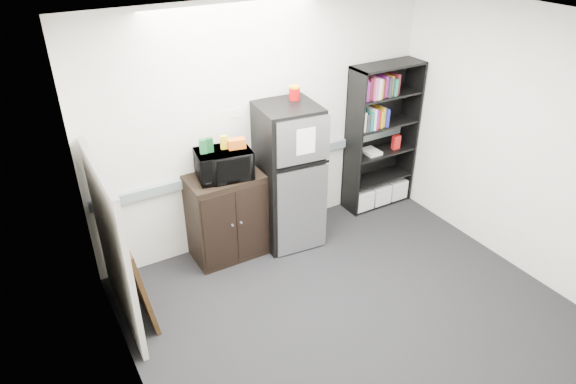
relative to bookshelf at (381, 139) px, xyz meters
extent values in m
plane|color=black|center=(-1.53, -1.57, -0.91)|extent=(4.00, 4.00, 0.00)
cube|color=silver|center=(-1.53, 0.18, 0.44)|extent=(4.00, 0.02, 2.70)
cube|color=silver|center=(0.47, -1.57, 0.44)|extent=(0.02, 3.50, 2.70)
cube|color=silver|center=(-3.53, -1.57, 0.44)|extent=(0.02, 3.50, 2.70)
cube|color=white|center=(-1.53, -1.57, 1.79)|extent=(4.00, 3.50, 0.02)
cube|color=slate|center=(-1.53, 0.15, -0.01)|extent=(3.92, 0.05, 0.10)
cube|color=white|center=(-1.88, 0.18, 0.64)|extent=(0.14, 0.00, 0.10)
cube|color=black|center=(-0.44, -0.01, 0.01)|extent=(0.02, 0.34, 1.85)
cube|color=black|center=(0.44, -0.01, 0.01)|extent=(0.02, 0.34, 1.85)
cube|color=black|center=(0.00, 0.16, 0.01)|extent=(0.90, 0.02, 1.85)
cube|color=black|center=(0.00, -0.01, 0.92)|extent=(0.90, 0.34, 0.02)
cube|color=black|center=(0.00, -0.01, -0.89)|extent=(0.85, 0.32, 0.03)
cube|color=black|center=(0.00, -0.01, -0.54)|extent=(0.85, 0.32, 0.03)
cube|color=black|center=(0.00, -0.01, -0.17)|extent=(0.85, 0.32, 0.02)
cube|color=black|center=(0.00, -0.01, 0.20)|extent=(0.85, 0.32, 0.02)
cube|color=black|center=(0.00, -0.01, 0.57)|extent=(0.85, 0.32, 0.02)
cube|color=silver|center=(-0.28, -0.02, -0.76)|extent=(0.25, 0.30, 0.25)
cube|color=silver|center=(0.00, -0.02, -0.76)|extent=(0.25, 0.30, 0.25)
cube|color=silver|center=(0.28, -0.02, -0.76)|extent=(0.25, 0.30, 0.25)
cube|color=#A8A395|center=(-3.43, -0.49, -0.11)|extent=(0.05, 1.30, 1.60)
cube|color=#B2B2B7|center=(-3.43, -0.49, 0.70)|extent=(0.06, 1.30, 0.02)
cube|color=black|center=(-2.15, -0.06, -0.42)|extent=(0.79, 0.49, 0.98)
cube|color=black|center=(-2.34, -0.31, -0.42)|extent=(0.36, 0.01, 0.87)
cube|color=black|center=(-1.96, -0.31, -0.42)|extent=(0.36, 0.01, 0.87)
cylinder|color=#B2B2B7|center=(-2.20, -0.33, -0.37)|extent=(0.02, 0.02, 0.02)
cylinder|color=#B2B2B7|center=(-2.10, -0.33, -0.37)|extent=(0.02, 0.02, 0.02)
imported|color=black|center=(-2.15, -0.08, 0.22)|extent=(0.60, 0.45, 0.31)
cube|color=#175329|center=(-2.34, -0.05, 0.45)|extent=(0.08, 0.06, 0.15)
cube|color=#0D3B1B|center=(-2.28, -0.05, 0.45)|extent=(0.08, 0.06, 0.15)
cube|color=yellow|center=(-2.12, -0.05, 0.45)|extent=(0.08, 0.07, 0.14)
cube|color=#D35E15|center=(-2.00, -0.10, 0.43)|extent=(0.20, 0.13, 0.10)
cube|color=black|center=(-1.43, -0.14, -0.10)|extent=(0.68, 0.68, 1.63)
cube|color=#BCBCC1|center=(-1.43, -0.46, 0.46)|extent=(0.60, 0.08, 0.49)
cube|color=#BCBCC1|center=(-1.43, -0.46, -0.37)|extent=(0.60, 0.08, 1.05)
cube|color=black|center=(-1.43, -0.47, 0.18)|extent=(0.59, 0.06, 0.03)
cube|color=white|center=(-1.41, -0.47, 0.46)|extent=(0.21, 0.02, 0.28)
cube|color=black|center=(-1.43, -0.14, 0.73)|extent=(0.68, 0.68, 0.02)
cylinder|color=#AD080C|center=(-1.27, -0.02, 0.82)|extent=(0.12, 0.12, 0.15)
cylinder|color=gold|center=(-1.27, -0.02, 0.90)|extent=(0.12, 0.12, 0.02)
cube|color=black|center=(-3.30, -0.54, -0.45)|extent=(0.17, 0.72, 0.92)
cube|color=beige|center=(-3.28, -0.54, -0.45)|extent=(0.11, 0.61, 0.78)
camera|label=1|loc=(-3.95, -4.48, 2.58)|focal=32.00mm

